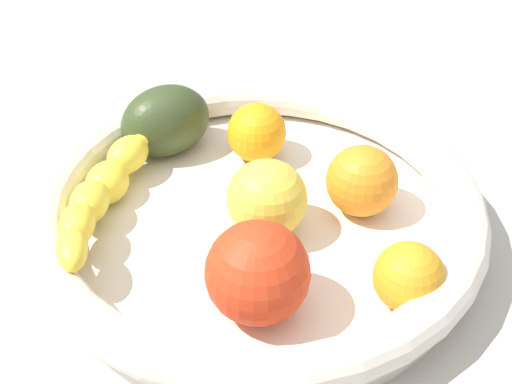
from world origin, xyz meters
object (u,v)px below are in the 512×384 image
Objects in this scene: orange_front at (409,277)px; avocado_dark at (166,121)px; orange_mid_left at (362,181)px; tomato_red at (258,273)px; orange_mid_right at (257,133)px; fruit_bowl at (256,212)px; banana_draped_left at (115,176)px; apple_yellow at (267,199)px.

avocado_dark is at bearing -56.11° from orange_front.
tomato_red is at bearing 42.83° from orange_mid_left.
orange_mid_right is 8.27cm from avocado_dark.
orange_mid_right is (-1.67, -8.76, 1.73)cm from fruit_bowl.
avocado_dark reaches higher than orange_mid_left.
banana_draped_left is at bearing -56.86° from tomato_red.
banana_draped_left is at bearing -13.24° from orange_mid_left.
orange_mid_left reaches higher than orange_mid_right.
apple_yellow is (1.03, 9.94, 0.52)cm from orange_mid_right.
tomato_red reaches higher than orange_mid_right.
banana_draped_left is at bearing 18.41° from orange_mid_right.
orange_mid_right is 0.83× the size of apple_yellow.
orange_mid_left reaches higher than orange_front.
orange_front is 0.87× the size of orange_mid_left.
orange_front is 10.71cm from orange_mid_left.
banana_draped_left is 24.89cm from orange_front.
banana_draped_left is 3.37× the size of apple_yellow.
orange_mid_left is (-19.45, 4.58, 0.33)cm from banana_draped_left.
orange_mid_left is at bearing 166.76° from banana_draped_left.
orange_mid_left is (-8.63, -0.03, 2.02)cm from fruit_bowl.
fruit_bowl is at bearing -61.59° from apple_yellow.
orange_front is at bearing 91.06° from orange_mid_left.
orange_mid_right is at bearing -100.21° from tomato_red.
fruit_bowl is at bearing 0.19° from orange_mid_left.
fruit_bowl is 9.99cm from tomato_red.
orange_mid_left is 0.71× the size of avocado_dark.
orange_mid_left is 1.11× the size of orange_mid_right.
avocado_dark is (14.74, -11.54, 0.03)cm from orange_mid_left.
fruit_bowl is 13.25cm from avocado_dark.
orange_mid_right is (-12.48, -4.15, 0.04)cm from banana_draped_left.
tomato_red is 1.15× the size of apple_yellow.
apple_yellow reaches higher than fruit_bowl.
orange_mid_left reaches higher than banana_draped_left.
banana_draped_left is 2.58× the size of avocado_dark.
avocado_dark is at bearing -19.91° from orange_mid_right.
tomato_red is (10.45, -1.20, 1.11)cm from orange_front.
fruit_bowl is at bearing 117.83° from avocado_dark.
orange_mid_right is at bearing -100.77° from fruit_bowl.
orange_front is at bearing 142.12° from banana_draped_left.
orange_mid_left is 14.00cm from tomato_red.
tomato_red reaches higher than orange_front.
tomato_red reaches higher than orange_mid_left.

